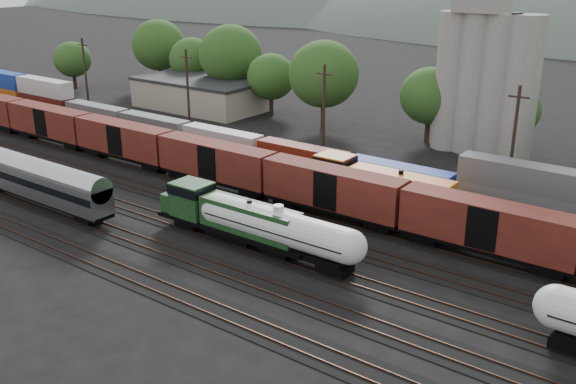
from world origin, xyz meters
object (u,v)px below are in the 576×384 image
Objects in this scene: green_locomotive at (225,214)px; grain_silo at (485,67)px; tank_car_a at (278,228)px; passenger_coach at (36,178)px; orange_locomotive at (373,184)px.

grain_silo is (8.16, 41.00, 8.74)m from green_locomotive.
passenger_coach reaches higher than tank_car_a.
passenger_coach is at bearing -122.79° from grain_silo.
tank_car_a is 0.93× the size of orange_locomotive.
orange_locomotive is at bearing -93.00° from grain_silo.
grain_silo is at bearing 78.74° from green_locomotive.
green_locomotive is at bearing -114.38° from orange_locomotive.
grain_silo is (1.36, 26.00, 8.65)m from orange_locomotive.
orange_locomotive reaches higher than tank_car_a.
orange_locomotive is at bearing 87.21° from tank_car_a.
passenger_coach is 34.64m from orange_locomotive.
passenger_coach is 55.34m from grain_silo.
passenger_coach is at bearing -169.71° from tank_car_a.
grain_silo is at bearing 57.21° from passenger_coach.
orange_locomotive reaches higher than green_locomotive.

